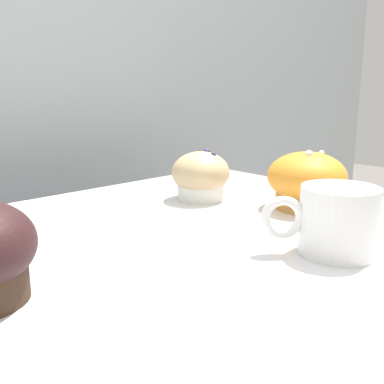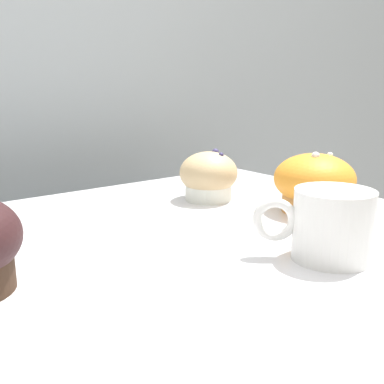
# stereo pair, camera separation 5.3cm
# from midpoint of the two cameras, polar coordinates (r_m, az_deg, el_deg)

# --- Properties ---
(muffin_front_center) EXTENTS (0.12, 0.12, 0.09)m
(muffin_front_center) POSITION_cam_midpoint_polar(r_m,az_deg,el_deg) (0.68, 17.41, 1.03)
(muffin_front_center) COLOR #C07F3D
(muffin_front_center) RESTS_ON display_counter
(muffin_back_right) EXTENTS (0.09, 0.09, 0.08)m
(muffin_back_right) POSITION_cam_midpoint_polar(r_m,az_deg,el_deg) (0.73, 4.21, 1.93)
(muffin_back_right) COLOR silver
(muffin_back_right) RESTS_ON display_counter
(coffee_cup) EXTENTS (0.11, 0.10, 0.08)m
(coffee_cup) POSITION_cam_midpoint_polar(r_m,az_deg,el_deg) (0.51, 20.13, -3.74)
(coffee_cup) COLOR white
(coffee_cup) RESTS_ON display_counter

